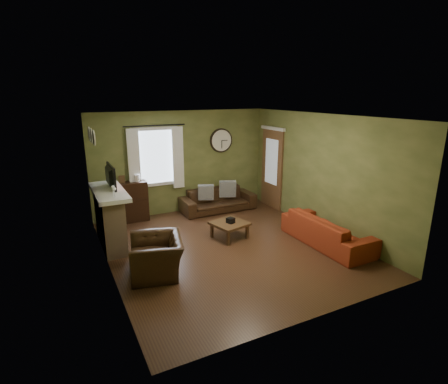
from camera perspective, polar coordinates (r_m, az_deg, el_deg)
name	(u,v)px	position (r m, az deg, el deg)	size (l,w,h in m)	color
floor	(228,247)	(7.18, 0.73, -8.98)	(4.60, 5.20, 0.00)	#3F2617
ceiling	(229,117)	(6.53, 0.81, 12.21)	(4.60, 5.20, 0.00)	white
wall_left	(105,201)	(6.07, -18.90, -1.43)	(0.00, 5.20, 2.60)	#5F6632
wall_right	(321,173)	(8.03, 15.52, 2.94)	(0.00, 5.20, 2.60)	#5F6632
wall_back	(182,162)	(9.07, -6.83, 4.85)	(4.60, 0.00, 2.60)	#5F6632
wall_front	(321,231)	(4.70, 15.58, -6.17)	(4.60, 0.00, 2.60)	#5F6632
fireplace	(110,220)	(7.41, -18.15, -4.39)	(0.40, 1.40, 1.10)	tan
firebox	(120,230)	(7.53, -16.56, -5.98)	(0.04, 0.60, 0.55)	black
mantel	(109,192)	(7.24, -18.32, 0.03)	(0.58, 1.60, 0.08)	white
tv	(107,180)	(7.34, -18.49, 1.95)	(0.60, 0.08, 0.35)	black
tv_screen	(111,176)	(7.34, -17.91, 2.44)	(0.02, 0.62, 0.36)	#994C3F
medallion_left	(94,138)	(6.67, -20.47, 8.28)	(0.28, 0.28, 0.03)	white
medallion_mid	(92,136)	(7.01, -20.81, 8.58)	(0.28, 0.28, 0.03)	white
medallion_right	(89,134)	(7.36, -21.12, 8.85)	(0.28, 0.28, 0.03)	white
window_pane	(155,157)	(8.81, -11.13, 5.66)	(1.00, 0.02, 1.30)	silver
curtain_rod	(155,126)	(8.61, -11.22, 10.60)	(0.03, 0.03, 1.50)	black
curtain_left	(134,161)	(8.59, -14.47, 4.86)	(0.28, 0.04, 1.55)	white
curtain_right	(178,158)	(8.88, -7.51, 5.57)	(0.28, 0.04, 1.55)	white
wall_clock	(221,141)	(9.37, -0.43, 8.41)	(0.64, 0.06, 0.64)	white
door	(272,169)	(9.48, 7.84, 3.75)	(0.05, 0.90, 2.10)	brown
bookshelf	(130,202)	(8.71, -15.07, -1.57)	(0.82, 0.35, 0.97)	black
book	(129,182)	(8.67, -15.19, 1.59)	(0.18, 0.24, 0.02)	#48311C
sofa_brown	(218,200)	(9.26, -0.99, -1.28)	(1.97, 0.77, 0.58)	black
pillow_left	(206,192)	(9.01, -2.98, -0.04)	(0.40, 0.12, 0.40)	gray
pillow_right	(228,189)	(9.32, 0.59, 0.52)	(0.45, 0.13, 0.45)	gray
sofa_red	(327,230)	(7.51, 16.42, -6.02)	(2.05, 0.80, 0.60)	maroon
armchair	(157,256)	(6.20, -10.93, -10.22)	(0.99, 0.87, 0.64)	black
coffee_table	(229,230)	(7.54, 0.89, -6.26)	(0.67, 0.67, 0.36)	#48311C
tissue_box	(231,221)	(7.43, 1.08, -4.74)	(0.14, 0.14, 0.11)	black
wine_glass_a	(114,193)	(6.64, -17.45, -0.09)	(0.07, 0.07, 0.19)	white
wine_glass_b	(113,191)	(6.78, -17.65, 0.21)	(0.07, 0.07, 0.19)	white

